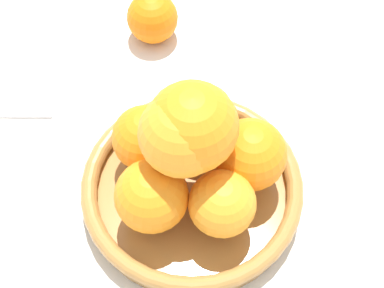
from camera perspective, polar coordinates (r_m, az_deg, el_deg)
ground_plane at (r=0.58m, az=-0.00°, el=-5.58°), size 4.00×4.00×0.00m
fruit_bowl at (r=0.56m, az=-0.00°, el=-4.74°), size 0.23×0.23×0.04m
orange_pile at (r=0.49m, az=-0.15°, el=-0.57°), size 0.17×0.17×0.14m
stray_orange at (r=0.69m, az=-4.24°, el=13.28°), size 0.06×0.06×0.06m
napkin_folded at (r=0.70m, az=-19.24°, el=7.23°), size 0.18×0.18×0.01m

